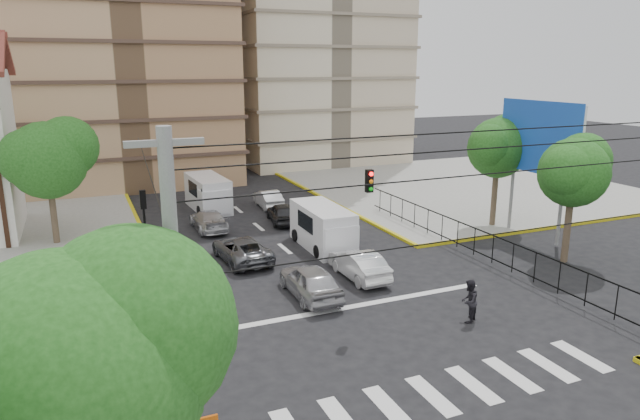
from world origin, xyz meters
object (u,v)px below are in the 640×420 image
traffic_light_nw (144,220)px  car_silver_front_left (310,281)px  van_left_lane (209,194)px  car_white_front_right (359,264)px  pedestrian_crosswalk (469,301)px  van_right_lane (324,229)px

traffic_light_nw → car_silver_front_left: 8.44m
van_left_lane → car_silver_front_left: bearing=-91.1°
traffic_light_nw → car_white_front_right: 10.52m
car_white_front_right → pedestrian_crosswalk: bearing=106.0°
pedestrian_crosswalk → van_left_lane: bearing=-111.9°
pedestrian_crosswalk → traffic_light_nw: bearing=-76.3°
traffic_light_nw → pedestrian_crosswalk: bearing=-40.6°
van_left_lane → car_silver_front_left: size_ratio=1.24×
car_silver_front_left → car_white_front_right: bearing=-157.5°
van_left_lane → car_white_front_right: van_left_lane is taller
van_right_lane → car_white_front_right: bearing=-92.7°
car_silver_front_left → car_white_front_right: size_ratio=1.05×
van_left_lane → traffic_light_nw: bearing=-117.7°
traffic_light_nw → van_left_lane: traffic_light_nw is taller
traffic_light_nw → car_silver_front_left: bearing=-36.7°
traffic_light_nw → van_right_lane: (9.91, 1.34, -1.94)m
van_left_lane → car_white_front_right: bearing=-80.4°
car_silver_front_left → pedestrian_crosswalk: bearing=135.5°
van_right_lane → van_left_lane: 12.21m
traffic_light_nw → car_silver_front_left: (6.50, -4.84, -2.36)m
traffic_light_nw → van_right_lane: size_ratio=0.82×
van_right_lane → car_white_front_right: 4.97m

